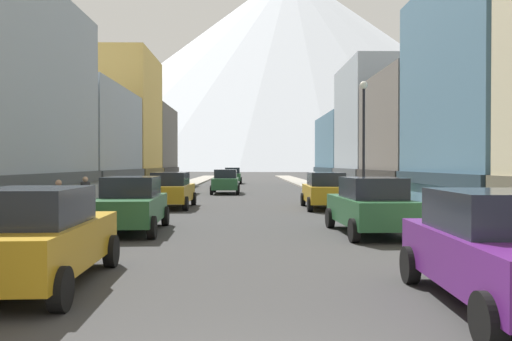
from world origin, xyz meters
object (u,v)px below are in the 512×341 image
object	(u,v)px
car_left_2	(171,190)
car_left_1	(131,204)
car_left_0	(37,237)
car_driving_1	(233,175)
streetlamp_right	(364,125)
pedestrian_0	(59,205)
trash_bin_right	(474,219)
car_driving_0	(226,181)
potted_plant_2	(55,205)
pedestrian_1	(85,199)
car_right_0	(500,249)
car_right_2	(325,190)
potted_plant_0	(403,198)
car_right_1	(370,206)

from	to	relation	value
car_left_2	car_left_1	bearing A→B (deg)	-90.01
car_left_0	car_left_2	bearing A→B (deg)	90.01
car_left_2	car_driving_1	size ratio (longest dim) A/B	1.00
car_left_1	streetlamp_right	world-z (taller)	streetlamp_right
pedestrian_0	trash_bin_right	bearing A→B (deg)	-12.09
car_left_0	car_driving_0	xyz separation A→B (m)	(2.20, 28.68, 0.00)
car_driving_0	pedestrian_0	distance (m)	21.43
car_left_1	trash_bin_right	bearing A→B (deg)	-13.10
car_left_0	car_left_2	distance (m)	16.27
potted_plant_2	pedestrian_0	xyz separation A→B (m)	(0.75, -1.66, 0.15)
trash_bin_right	pedestrian_1	xyz separation A→B (m)	(-12.60, 5.48, 0.22)
car_driving_1	car_driving_0	bearing A→B (deg)	-90.00
car_right_0	streetlamp_right	bearing A→B (deg)	84.38
trash_bin_right	pedestrian_0	size ratio (longest dim) A/B	0.64
car_driving_0	pedestrian_0	xyz separation A→B (m)	(-4.65, -20.92, -0.05)
car_left_2	car_right_0	xyz separation A→B (m)	(7.60, -17.74, 0.00)
car_driving_1	car_left_2	bearing A→B (deg)	-94.00
car_left_1	car_driving_0	xyz separation A→B (m)	(2.20, 21.26, 0.00)
car_driving_0	trash_bin_right	xyz separation A→B (m)	(7.95, -23.62, -0.26)
pedestrian_1	potted_plant_2	bearing A→B (deg)	-123.72
car_driving_0	car_driving_1	size ratio (longest dim) A/B	1.00
car_left_1	car_right_2	distance (m)	11.25
pedestrian_0	pedestrian_1	size ratio (longest dim) A/B	0.98
car_left_2	pedestrian_0	size ratio (longest dim) A/B	2.90
car_left_0	streetlamp_right	xyz separation A→B (m)	(9.15, 14.27, 3.09)
car_right_0	potted_plant_0	size ratio (longest dim) A/B	4.69
car_left_2	potted_plant_0	size ratio (longest dim) A/B	4.64
car_left_0	pedestrian_1	world-z (taller)	car_left_0
trash_bin_right	pedestrian_1	bearing A→B (deg)	156.48
car_right_0	pedestrian_0	world-z (taller)	car_right_0
car_left_1	car_driving_1	distance (m)	40.38
car_right_1	potted_plant_2	xyz separation A→B (m)	(-10.80, 2.79, -0.21)
car_left_0	car_left_1	bearing A→B (deg)	90.04
car_right_0	car_right_2	distance (m)	17.18
car_left_2	pedestrian_1	size ratio (longest dim) A/B	2.83
car_driving_1	potted_plant_2	size ratio (longest dim) A/B	4.67
pedestrian_1	streetlamp_right	world-z (taller)	streetlamp_right
car_right_0	car_driving_0	size ratio (longest dim) A/B	1.02
car_right_2	pedestrian_1	size ratio (longest dim) A/B	2.84
car_driving_0	potted_plant_0	world-z (taller)	car_driving_0
potted_plant_2	car_driving_1	bearing A→B (deg)	81.98
trash_bin_right	streetlamp_right	xyz separation A→B (m)	(-1.00, 9.21, 3.34)
car_right_0	pedestrian_0	distance (m)	13.65
car_left_2	car_right_0	bearing A→B (deg)	-66.80
pedestrian_0	car_left_1	bearing A→B (deg)	-7.80
car_left_2	car_right_2	distance (m)	7.62
car_left_2	car_driving_1	distance (m)	31.54
car_left_0	car_right_2	size ratio (longest dim) A/B	1.01
car_right_1	trash_bin_right	xyz separation A→B (m)	(2.55, -1.57, -0.26)
car_left_2	car_right_0	distance (m)	19.30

